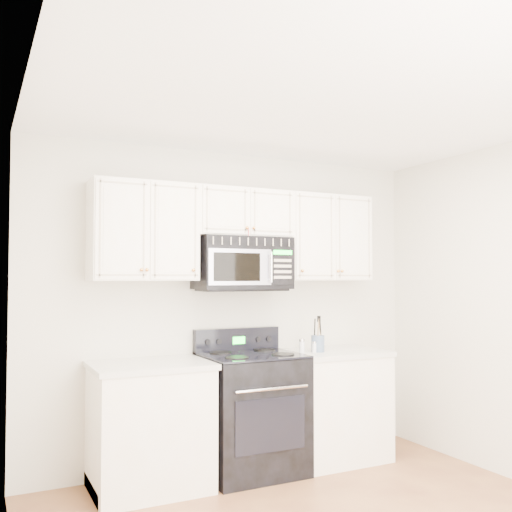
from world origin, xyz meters
TOP-DOWN VIEW (x-y plane):
  - room at (0.00, 0.00)m, footprint 3.51×3.51m
  - base_cabinet_left at (-0.80, 1.44)m, footprint 0.86×0.65m
  - base_cabinet_right at (0.80, 1.44)m, footprint 0.86×0.65m
  - range at (0.02, 1.43)m, footprint 0.76×0.69m
  - upper_cabinets at (-0.00, 1.58)m, footprint 2.44×0.37m
  - microwave at (0.00, 1.55)m, footprint 0.77×0.43m
  - utensil_crock at (0.63, 1.40)m, footprint 0.11×0.11m
  - shaker_salt at (0.49, 1.43)m, footprint 0.05×0.05m
  - shaker_pepper at (0.58, 1.38)m, footprint 0.04×0.04m

SIDE VIEW (x-z plane):
  - base_cabinet_left at x=-0.80m, z-range -0.03..0.89m
  - base_cabinet_right at x=0.80m, z-range -0.03..0.89m
  - range at x=0.02m, z-range -0.08..1.04m
  - shaker_pepper at x=0.58m, z-range 0.92..1.01m
  - shaker_salt at x=0.49m, z-range 0.92..1.03m
  - utensil_crock at x=0.63m, z-range 0.85..1.14m
  - room at x=0.00m, z-range 0.00..2.60m
  - microwave at x=0.00m, z-range 1.45..1.87m
  - upper_cabinets at x=0.00m, z-range 1.56..2.31m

